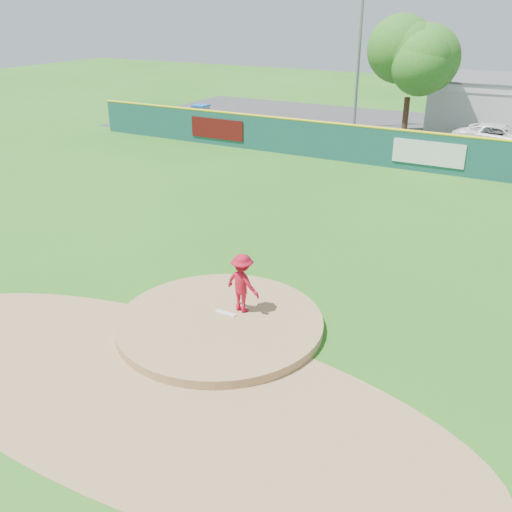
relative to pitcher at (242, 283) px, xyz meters
The scene contains 12 objects.
ground 1.32m from the pitcher, 112.71° to the right, with size 120.00×120.00×0.00m, color #286B19.
pitchers_mound 1.32m from the pitcher, 112.71° to the right, with size 5.50×5.50×0.50m, color #9E774C.
pitching_rubber 0.95m from the pitcher, 125.99° to the right, with size 0.60×0.15×0.04m, color white.
infield_dirt_arc 3.87m from the pitcher, 94.57° to the right, with size 15.40×15.40×0.01m, color #9E774C.
parking_lot 26.32m from the pitcher, 90.65° to the left, with size 44.00×16.00×0.02m, color #38383A.
pitcher is the anchor object (origin of this frame).
van 24.58m from the pitcher, 82.30° to the left, with size 2.36×5.13×1.43m, color white.
fence_banners 18.05m from the pitcher, 107.56° to the left, with size 16.19×0.04×1.20m.
playground_slide 26.54m from the pitcher, 126.36° to the left, with size 0.98×2.76×1.52m.
outfield_fence 17.29m from the pitcher, 90.98° to the left, with size 40.00×0.14×2.07m.
deciduous_tree 24.65m from the pitcher, 95.40° to the left, with size 5.60×5.60×7.36m.
light_pole_left 27.49m from the pitcher, 103.47° to the left, with size 1.75×0.25×11.00m.
Camera 1 is at (7.18, -11.05, 7.94)m, focal length 40.00 mm.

